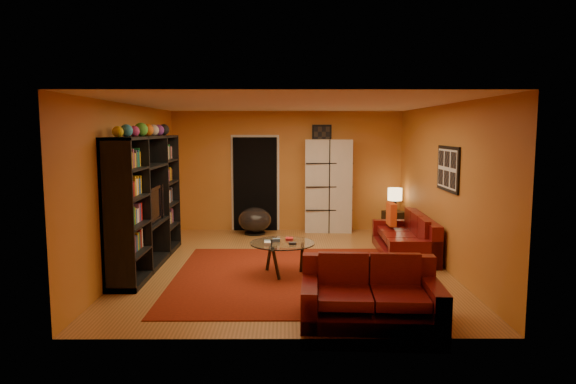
{
  "coord_description": "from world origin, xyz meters",
  "views": [
    {
      "loc": [
        -0.03,
        -8.2,
        2.2
      ],
      "look_at": [
        0.0,
        0.1,
        1.19
      ],
      "focal_mm": 32.0,
      "sensor_mm": 36.0,
      "label": 1
    }
  ],
  "objects_px": {
    "tv": "(149,205)",
    "side_table": "(394,223)",
    "loveseat": "(370,295)",
    "bowl_chair": "(255,220)",
    "entertainment_unit": "(147,202)",
    "coffee_table": "(282,246)",
    "storage_cabinet": "(329,186)",
    "table_lamp": "(395,195)",
    "sofa": "(408,239)"
  },
  "relations": [
    {
      "from": "tv",
      "to": "storage_cabinet",
      "type": "bearing_deg",
      "value": -47.16
    },
    {
      "from": "tv",
      "to": "entertainment_unit",
      "type": "bearing_deg",
      "value": 28.86
    },
    {
      "from": "entertainment_unit",
      "to": "side_table",
      "type": "bearing_deg",
      "value": 28.09
    },
    {
      "from": "storage_cabinet",
      "to": "side_table",
      "type": "height_order",
      "value": "storage_cabinet"
    },
    {
      "from": "loveseat",
      "to": "table_lamp",
      "type": "xyz_separation_m",
      "value": [
        1.3,
        4.83,
        0.56
      ]
    },
    {
      "from": "entertainment_unit",
      "to": "table_lamp",
      "type": "relative_size",
      "value": 6.11
    },
    {
      "from": "entertainment_unit",
      "to": "coffee_table",
      "type": "xyz_separation_m",
      "value": [
        2.19,
        -0.57,
        -0.6
      ]
    },
    {
      "from": "tv",
      "to": "storage_cabinet",
      "type": "distance_m",
      "value": 4.25
    },
    {
      "from": "tv",
      "to": "table_lamp",
      "type": "bearing_deg",
      "value": -60.75
    },
    {
      "from": "coffee_table",
      "to": "side_table",
      "type": "height_order",
      "value": "coffee_table"
    },
    {
      "from": "sofa",
      "to": "side_table",
      "type": "distance_m",
      "value": 1.75
    },
    {
      "from": "side_table",
      "to": "table_lamp",
      "type": "height_order",
      "value": "table_lamp"
    },
    {
      "from": "sofa",
      "to": "coffee_table",
      "type": "height_order",
      "value": "sofa"
    },
    {
      "from": "bowl_chair",
      "to": "side_table",
      "type": "bearing_deg",
      "value": -1.65
    },
    {
      "from": "loveseat",
      "to": "bowl_chair",
      "type": "xyz_separation_m",
      "value": [
        -1.64,
        4.91,
        0.02
      ]
    },
    {
      "from": "storage_cabinet",
      "to": "bowl_chair",
      "type": "relative_size",
      "value": 2.87
    },
    {
      "from": "entertainment_unit",
      "to": "table_lamp",
      "type": "xyz_separation_m",
      "value": [
        4.53,
        2.42,
        -0.2
      ]
    },
    {
      "from": "side_table",
      "to": "loveseat",
      "type": "bearing_deg",
      "value": -105.02
    },
    {
      "from": "entertainment_unit",
      "to": "table_lamp",
      "type": "height_order",
      "value": "entertainment_unit"
    },
    {
      "from": "storage_cabinet",
      "to": "table_lamp",
      "type": "distance_m",
      "value": 1.42
    },
    {
      "from": "coffee_table",
      "to": "side_table",
      "type": "xyz_separation_m",
      "value": [
        2.33,
        2.99,
        -0.2
      ]
    },
    {
      "from": "tv",
      "to": "bowl_chair",
      "type": "bearing_deg",
      "value": -30.69
    },
    {
      "from": "tv",
      "to": "bowl_chair",
      "type": "distance_m",
      "value": 3.09
    },
    {
      "from": "bowl_chair",
      "to": "table_lamp",
      "type": "xyz_separation_m",
      "value": [
        2.94,
        -0.08,
        0.54
      ]
    },
    {
      "from": "bowl_chair",
      "to": "loveseat",
      "type": "bearing_deg",
      "value": -71.53
    },
    {
      "from": "sofa",
      "to": "table_lamp",
      "type": "relative_size",
      "value": 4.2
    },
    {
      "from": "tv",
      "to": "side_table",
      "type": "bearing_deg",
      "value": -60.75
    },
    {
      "from": "loveseat",
      "to": "coffee_table",
      "type": "xyz_separation_m",
      "value": [
        -1.04,
        1.84,
        0.17
      ]
    },
    {
      "from": "entertainment_unit",
      "to": "sofa",
      "type": "bearing_deg",
      "value": 8.61
    },
    {
      "from": "storage_cabinet",
      "to": "table_lamp",
      "type": "height_order",
      "value": "storage_cabinet"
    },
    {
      "from": "loveseat",
      "to": "table_lamp",
      "type": "relative_size",
      "value": 3.36
    },
    {
      "from": "sofa",
      "to": "storage_cabinet",
      "type": "xyz_separation_m",
      "value": [
        -1.24,
        2.13,
        0.71
      ]
    },
    {
      "from": "coffee_table",
      "to": "side_table",
      "type": "distance_m",
      "value": 3.8
    },
    {
      "from": "bowl_chair",
      "to": "table_lamp",
      "type": "relative_size",
      "value": 1.41
    },
    {
      "from": "coffee_table",
      "to": "bowl_chair",
      "type": "relative_size",
      "value": 1.42
    },
    {
      "from": "table_lamp",
      "to": "storage_cabinet",
      "type": "bearing_deg",
      "value": 164.19
    },
    {
      "from": "tv",
      "to": "storage_cabinet",
      "type": "relative_size",
      "value": 0.5
    },
    {
      "from": "coffee_table",
      "to": "storage_cabinet",
      "type": "relative_size",
      "value": 0.49
    },
    {
      "from": "coffee_table",
      "to": "storage_cabinet",
      "type": "xyz_separation_m",
      "value": [
        0.98,
        3.37,
        0.55
      ]
    },
    {
      "from": "sofa",
      "to": "side_table",
      "type": "relative_size",
      "value": 4.12
    },
    {
      "from": "coffee_table",
      "to": "tv",
      "type": "bearing_deg",
      "value": 167.38
    },
    {
      "from": "loveseat",
      "to": "bowl_chair",
      "type": "relative_size",
      "value": 2.38
    },
    {
      "from": "loveseat",
      "to": "coffee_table",
      "type": "distance_m",
      "value": 2.12
    },
    {
      "from": "sofa",
      "to": "coffee_table",
      "type": "distance_m",
      "value": 2.55
    },
    {
      "from": "entertainment_unit",
      "to": "loveseat",
      "type": "xyz_separation_m",
      "value": [
        3.23,
        -2.41,
        -0.77
      ]
    },
    {
      "from": "entertainment_unit",
      "to": "tv",
      "type": "distance_m",
      "value": 0.11
    },
    {
      "from": "tv",
      "to": "sofa",
      "type": "distance_m",
      "value": 4.48
    },
    {
      "from": "bowl_chair",
      "to": "side_table",
      "type": "xyz_separation_m",
      "value": [
        2.94,
        -0.08,
        -0.05
      ]
    },
    {
      "from": "coffee_table",
      "to": "side_table",
      "type": "relative_size",
      "value": 1.97
    },
    {
      "from": "coffee_table",
      "to": "storage_cabinet",
      "type": "height_order",
      "value": "storage_cabinet"
    }
  ]
}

